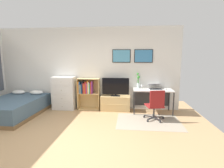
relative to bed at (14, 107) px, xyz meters
The scene contains 14 objects.
ground_plane 2.43m from the bed, 34.51° to the right, with size 7.20×7.20×0.00m, color tan.
wall_back_with_posters 2.53m from the bed, 27.79° to the left, with size 6.12×0.09×2.70m.
area_rug 3.96m from the bed, ahead, with size 1.70×1.20×0.01m, color #9E937F.
bed is the anchor object (origin of this frame).
dresser 1.52m from the bed, 31.88° to the left, with size 0.73×0.46×1.09m.
bookshelf 2.24m from the bed, 22.53° to the left, with size 0.73×0.30×1.04m.
tv_stand 3.09m from the bed, 15.02° to the left, with size 0.94×0.41×0.48m.
television 3.13m from the bed, 14.62° to the left, with size 0.87×0.16×0.59m.
desk 4.24m from the bed, 10.64° to the left, with size 1.20×0.60×0.74m.
office_chair 4.14m from the bed, ahead, with size 0.58×0.57×0.86m.
laptop 4.34m from the bed, 10.76° to the left, with size 0.43×0.46×0.17m.
computer_mouse 4.61m from the bed, ahead, with size 0.06×0.10×0.03m, color silver.
bamboo_vase 3.89m from the bed, 13.73° to the left, with size 0.10×0.10×0.49m.
wine_glass 3.91m from the bed, ahead, with size 0.07×0.07×0.18m.
Camera 1 is at (1.41, -3.13, 1.71)m, focal length 26.83 mm.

